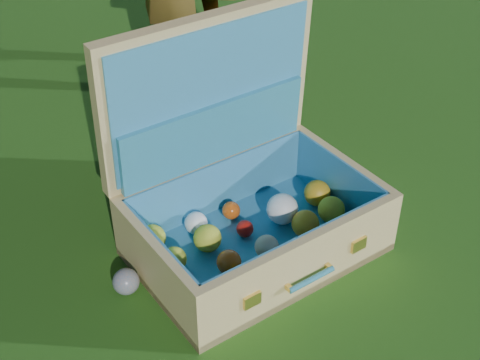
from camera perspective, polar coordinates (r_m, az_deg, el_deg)
name	(u,v)px	position (r m, az deg, el deg)	size (l,w,h in m)	color
ground	(288,215)	(2.13, 4.11, -3.01)	(60.00, 60.00, 0.00)	#215114
stray_ball	(126,282)	(1.88, -9.70, -8.54)	(0.07, 0.07, 0.07)	teal
suitcase	(242,188)	(1.92, 0.15, -0.65)	(0.72, 0.55, 0.66)	#D9BA75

